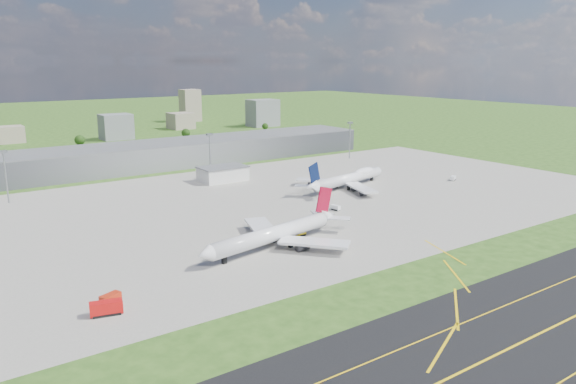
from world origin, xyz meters
TOP-DOWN VIEW (x-y plane):
  - ground at (0.00, 150.00)m, footprint 1400.00×1400.00m
  - taxiway at (0.00, -110.00)m, footprint 1400.00×60.00m
  - apron at (10.00, 40.00)m, footprint 360.00×190.00m
  - terminal at (0.00, 165.00)m, footprint 300.00×42.00m
  - ops_building at (10.00, 100.00)m, footprint 26.00×16.00m
  - mast_west at (-100.00, 115.00)m, footprint 3.50×2.00m
  - mast_center at (10.00, 115.00)m, footprint 3.50×2.00m
  - mast_east at (120.00, 115.00)m, footprint 3.50×2.00m
  - airliner_red_twin at (-31.09, -14.89)m, footprint 68.92×53.07m
  - airliner_blue_quad at (57.49, 45.19)m, footprint 67.39×52.09m
  - fire_truck at (-101.06, -35.58)m, footprint 9.18×5.24m
  - crash_tender at (-97.98, -29.65)m, footprint 6.51×4.55m
  - tug_yellow at (-15.82, -9.51)m, footprint 4.18×2.69m
  - van_white_near at (20.58, 12.36)m, footprint 2.88×4.87m
  - van_white_far at (118.86, 23.85)m, footprint 5.52×4.29m
  - bldg_cw at (-60.00, 340.00)m, footprint 20.00×18.00m
  - bldg_c at (20.00, 310.00)m, footprint 26.00×20.00m
  - bldg_ce at (100.00, 350.00)m, footprint 22.00×24.00m
  - bldg_e at (180.00, 320.00)m, footprint 30.00×22.00m
  - bldg_tall_e at (140.00, 410.00)m, footprint 20.00×18.00m
  - tree_c at (-20.00, 280.00)m, footprint 8.10×8.10m
  - tree_e at (70.00, 275.00)m, footprint 7.65×7.65m
  - tree_far_e at (160.00, 285.00)m, footprint 6.30×6.30m

SIDE VIEW (x-z plane):
  - ground at x=0.00m, z-range 0.00..0.00m
  - taxiway at x=0.00m, z-range 0.00..0.06m
  - apron at x=10.00m, z-range 0.00..0.08m
  - tug_yellow at x=-15.82m, z-range 0.03..1.97m
  - van_white_near at x=20.58m, z-range 0.02..2.38m
  - van_white_far at x=118.86m, z-range 0.01..2.59m
  - crash_tender at x=-97.98m, z-range 0.00..3.14m
  - fire_truck at x=-101.06m, z-range -0.01..3.80m
  - ops_building at x=10.00m, z-range 0.00..8.00m
  - tree_far_e at x=160.00m, z-range 0.68..8.38m
  - airliner_blue_quad at x=57.49m, z-range -3.94..13.80m
  - airliner_red_twin at x=-31.09m, z-range -4.44..14.56m
  - tree_e at x=70.00m, z-range 0.84..10.19m
  - tree_c at x=-20.00m, z-range 0.89..10.79m
  - bldg_cw at x=-60.00m, z-range 0.00..14.00m
  - terminal at x=0.00m, z-range 0.00..15.00m
  - bldg_ce at x=100.00m, z-range 0.00..16.00m
  - bldg_c at x=20.00m, z-range 0.00..22.00m
  - bldg_e at x=180.00m, z-range 0.00..28.00m
  - mast_west at x=-100.00m, z-range 4.76..30.66m
  - mast_center at x=10.00m, z-range 4.76..30.66m
  - mast_east at x=120.00m, z-range 4.76..30.66m
  - bldg_tall_e at x=140.00m, z-range 0.00..36.00m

